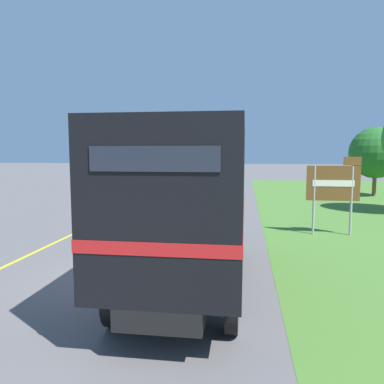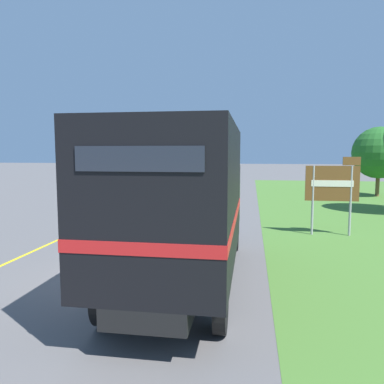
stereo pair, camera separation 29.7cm
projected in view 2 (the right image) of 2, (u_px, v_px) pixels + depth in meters
ground_plane at (122, 277)px, 9.60m from camera, size 200.00×200.00×0.00m
edge_line_yellow at (123, 211)px, 20.58m from camera, size 0.12×49.08×0.01m
centre_dash_near at (131, 268)px, 10.32m from camera, size 0.12×2.60×0.01m
centre_dash_mid_a at (178, 224)px, 16.81m from camera, size 0.12×2.60×0.01m
centre_dash_mid_b at (198, 204)px, 23.29m from camera, size 0.12×2.60×0.01m
centre_dash_far at (210, 193)px, 29.77m from camera, size 0.12×2.60×0.01m
centre_dash_farthest at (217, 186)px, 36.26m from camera, size 0.12×2.60×0.01m
horse_trailer_truck at (184, 200)px, 8.82m from camera, size 2.51×7.78×3.74m
lead_car_white at (182, 182)px, 28.64m from camera, size 1.80×4.12×1.81m
highway_sign at (333, 186)px, 14.27m from camera, size 1.98×0.09×3.02m
roadside_tree_mid at (379, 153)px, 26.99m from camera, size 3.74×3.74×5.05m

